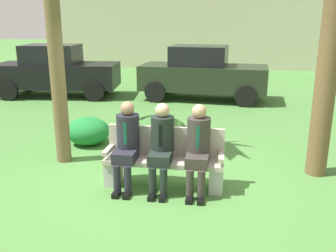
{
  "coord_description": "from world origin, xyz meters",
  "views": [
    {
      "loc": [
        1.07,
        -5.33,
        2.46
      ],
      "look_at": [
        0.18,
        0.17,
        0.85
      ],
      "focal_mm": 39.58,
      "sensor_mm": 36.0,
      "label": 1
    }
  ],
  "objects_px": {
    "parked_car_far": "(202,73)",
    "shrub_near_bench": "(88,131)",
    "parked_car_near": "(56,71)",
    "seated_man_left": "(127,141)",
    "seated_man_right": "(198,145)",
    "park_bench": "(164,160)",
    "shrub_mid_lawn": "(157,137)",
    "seated_man_middle": "(161,143)"
  },
  "relations": [
    {
      "from": "seated_man_right",
      "to": "parked_car_far",
      "type": "height_order",
      "value": "parked_car_far"
    },
    {
      "from": "seated_man_middle",
      "to": "parked_car_near",
      "type": "relative_size",
      "value": 0.32
    },
    {
      "from": "seated_man_right",
      "to": "parked_car_near",
      "type": "xyz_separation_m",
      "value": [
        -5.17,
        6.36,
        0.11
      ]
    },
    {
      "from": "shrub_near_bench",
      "to": "shrub_mid_lawn",
      "type": "bearing_deg",
      "value": -17.19
    },
    {
      "from": "park_bench",
      "to": "seated_man_left",
      "type": "distance_m",
      "value": 0.64
    },
    {
      "from": "parked_car_far",
      "to": "shrub_near_bench",
      "type": "bearing_deg",
      "value": -112.3
    },
    {
      "from": "park_bench",
      "to": "parked_car_near",
      "type": "xyz_separation_m",
      "value": [
        -4.66,
        6.24,
        0.42
      ]
    },
    {
      "from": "seated_man_left",
      "to": "parked_car_far",
      "type": "distance_m",
      "value": 6.63
    },
    {
      "from": "park_bench",
      "to": "shrub_mid_lawn",
      "type": "relative_size",
      "value": 1.44
    },
    {
      "from": "seated_man_right",
      "to": "seated_man_middle",
      "type": "bearing_deg",
      "value": -179.95
    },
    {
      "from": "park_bench",
      "to": "seated_man_middle",
      "type": "height_order",
      "value": "seated_man_middle"
    },
    {
      "from": "park_bench",
      "to": "seated_man_right",
      "type": "relative_size",
      "value": 1.37
    },
    {
      "from": "shrub_near_bench",
      "to": "parked_car_far",
      "type": "relative_size",
      "value": 0.22
    },
    {
      "from": "shrub_near_bench",
      "to": "parked_car_near",
      "type": "distance_m",
      "value": 5.38
    },
    {
      "from": "seated_man_left",
      "to": "seated_man_middle",
      "type": "distance_m",
      "value": 0.52
    },
    {
      "from": "shrub_mid_lawn",
      "to": "parked_car_near",
      "type": "relative_size",
      "value": 0.31
    },
    {
      "from": "park_bench",
      "to": "shrub_near_bench",
      "type": "relative_size",
      "value": 2.01
    },
    {
      "from": "seated_man_middle",
      "to": "shrub_near_bench",
      "type": "xyz_separation_m",
      "value": [
        -1.84,
        1.79,
        -0.45
      ]
    },
    {
      "from": "seated_man_left",
      "to": "shrub_mid_lawn",
      "type": "bearing_deg",
      "value": 81.38
    },
    {
      "from": "seated_man_left",
      "to": "parked_car_near",
      "type": "relative_size",
      "value": 0.32
    },
    {
      "from": "shrub_mid_lawn",
      "to": "parked_car_far",
      "type": "distance_m",
      "value": 5.31
    },
    {
      "from": "park_bench",
      "to": "shrub_near_bench",
      "type": "distance_m",
      "value": 2.51
    },
    {
      "from": "shrub_near_bench",
      "to": "parked_car_far",
      "type": "xyz_separation_m",
      "value": [
        1.97,
        4.8,
        0.56
      ]
    },
    {
      "from": "park_bench",
      "to": "parked_car_far",
      "type": "xyz_separation_m",
      "value": [
        0.1,
        6.47,
        0.42
      ]
    },
    {
      "from": "seated_man_left",
      "to": "seated_man_right",
      "type": "distance_m",
      "value": 1.06
    },
    {
      "from": "park_bench",
      "to": "seated_man_right",
      "type": "distance_m",
      "value": 0.61
    },
    {
      "from": "seated_man_left",
      "to": "shrub_near_bench",
      "type": "relative_size",
      "value": 1.47
    },
    {
      "from": "seated_man_left",
      "to": "parked_car_near",
      "type": "distance_m",
      "value": 7.58
    },
    {
      "from": "seated_man_middle",
      "to": "shrub_mid_lawn",
      "type": "distance_m",
      "value": 1.4
    },
    {
      "from": "seated_man_middle",
      "to": "shrub_near_bench",
      "type": "height_order",
      "value": "seated_man_middle"
    },
    {
      "from": "shrub_near_bench",
      "to": "shrub_mid_lawn",
      "type": "xyz_separation_m",
      "value": [
        1.52,
        -0.47,
        0.11
      ]
    },
    {
      "from": "seated_man_left",
      "to": "seated_man_middle",
      "type": "height_order",
      "value": "seated_man_left"
    },
    {
      "from": "seated_man_left",
      "to": "seated_man_middle",
      "type": "bearing_deg",
      "value": -0.08
    },
    {
      "from": "park_bench",
      "to": "parked_car_far",
      "type": "bearing_deg",
      "value": 89.09
    },
    {
      "from": "parked_car_near",
      "to": "parked_car_far",
      "type": "bearing_deg",
      "value": 2.8
    },
    {
      "from": "parked_car_near",
      "to": "shrub_near_bench",
      "type": "bearing_deg",
      "value": -58.55
    },
    {
      "from": "parked_car_near",
      "to": "park_bench",
      "type": "bearing_deg",
      "value": -53.24
    },
    {
      "from": "seated_man_middle",
      "to": "parked_car_far",
      "type": "xyz_separation_m",
      "value": [
        0.12,
        6.59,
        0.11
      ]
    },
    {
      "from": "shrub_mid_lawn",
      "to": "shrub_near_bench",
      "type": "bearing_deg",
      "value": 162.81
    },
    {
      "from": "seated_man_left",
      "to": "shrub_near_bench",
      "type": "bearing_deg",
      "value": 126.36
    },
    {
      "from": "park_bench",
      "to": "shrub_mid_lawn",
      "type": "xyz_separation_m",
      "value": [
        -0.34,
        1.2,
        -0.03
      ]
    },
    {
      "from": "park_bench",
      "to": "seated_man_middle",
      "type": "relative_size",
      "value": 1.37
    }
  ]
}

